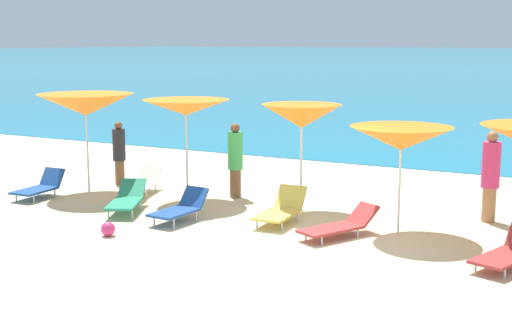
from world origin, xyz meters
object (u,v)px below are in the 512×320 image
umbrella_3 (401,138)px  beachgoer_1 (235,159)px  lounge_chair_6 (509,251)px  lounge_chair_7 (40,187)px  lounge_chair_8 (180,208)px  beachgoer_2 (491,174)px  lounge_chair_4 (340,225)px  umbrella_1 (186,108)px  lounge_chair_5 (143,183)px  beach_ball (108,229)px  umbrella_2 (302,116)px  umbrella_0 (86,105)px  beachgoer_0 (119,151)px  lounge_chair_0 (127,199)px  lounge_chair_2 (281,209)px

umbrella_3 → beachgoer_1: size_ratio=1.21×
umbrella_3 → lounge_chair_6: umbrella_3 is taller
lounge_chair_7 → lounge_chair_8: (4.21, -0.31, 0.02)m
lounge_chair_8 → beachgoer_1: beachgoer_1 is taller
lounge_chair_6 → beachgoer_1: size_ratio=0.92×
lounge_chair_7 → beachgoer_2: beachgoer_2 is taller
lounge_chair_4 → beachgoer_1: beachgoer_1 is taller
umbrella_1 → beachgoer_2: (6.63, 1.16, -1.17)m
lounge_chair_4 → lounge_chair_7: (-7.55, -0.13, 0.03)m
lounge_chair_8 → umbrella_1: bearing=124.2°
lounge_chair_5 → beach_ball: lounge_chair_5 is taller
umbrella_2 → beachgoer_1: 2.27m
umbrella_1 → umbrella_3: 5.29m
umbrella_0 → lounge_chair_4: size_ratio=1.43×
beachgoer_0 → beachgoer_2: (9.18, 0.49, 0.13)m
umbrella_1 → beachgoer_2: size_ratio=1.25×
umbrella_0 → beachgoer_0: bearing=89.3°
beachgoer_1 → umbrella_1: bearing=-136.4°
umbrella_1 → umbrella_3: (5.25, -0.58, -0.31)m
umbrella_1 → umbrella_2: bearing=5.2°
umbrella_0 → lounge_chair_0: bearing=-28.8°
umbrella_1 → lounge_chair_7: bearing=-155.0°
umbrella_2 → beachgoer_0: bearing=175.5°
lounge_chair_2 → beachgoer_2: (3.74, 2.08, 0.71)m
lounge_chair_8 → beachgoer_1: size_ratio=0.79×
lounge_chair_7 → lounge_chair_0: bearing=-5.7°
lounge_chair_0 → lounge_chair_2: (3.40, 0.72, -0.00)m
umbrella_1 → lounge_chair_7: (-3.20, -1.50, -1.89)m
umbrella_0 → lounge_chair_2: umbrella_0 is taller
lounge_chair_2 → beach_ball: bearing=-138.0°
umbrella_1 → lounge_chair_4: umbrella_1 is taller
lounge_chair_7 → beachgoer_1: (4.09, 2.21, 0.67)m
umbrella_3 → lounge_chair_2: size_ratio=1.40×
umbrella_0 → beachgoer_2: size_ratio=1.32×
umbrella_1 → lounge_chair_4: 4.95m
lounge_chair_5 → beachgoer_0: bearing=136.5°
lounge_chair_0 → beachgoer_0: size_ratio=1.06×
umbrella_2 → beach_ball: size_ratio=8.47×
umbrella_0 → lounge_chair_7: (-0.64, -0.99, -1.89)m
umbrella_2 → beach_ball: bearing=-123.3°
umbrella_0 → beachgoer_0: size_ratio=1.51×
beachgoer_0 → lounge_chair_7: bearing=48.8°
umbrella_0 → umbrella_1: 2.61m
beachgoer_1 → lounge_chair_6: bearing=-15.4°
lounge_chair_0 → lounge_chair_5: lounge_chair_0 is taller
lounge_chair_0 → lounge_chair_6: bearing=-25.9°
umbrella_2 → lounge_chair_0: (-3.31, -1.89, -1.79)m
lounge_chair_0 → lounge_chair_6: lounge_chair_6 is taller
beach_ball → umbrella_0: bearing=136.0°
umbrella_1 → beachgoer_2: 6.83m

